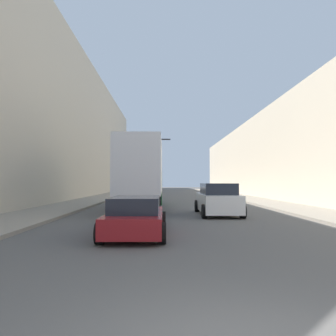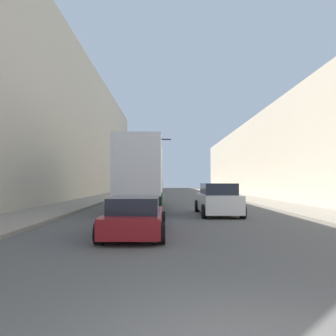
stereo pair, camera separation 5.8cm
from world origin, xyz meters
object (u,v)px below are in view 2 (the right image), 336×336
Objects in this scene: semi_truck at (143,174)px; sedan_car at (135,216)px; suv_car at (218,200)px; traffic_signal_gantry at (131,154)px.

sedan_car is (0.42, -10.31, -1.71)m from semi_truck.
suv_car is (3.93, 6.66, 0.19)m from sedan_car.
semi_truck reaches higher than sedan_car.
traffic_signal_gantry reaches higher than suv_car.
semi_truck is 2.53× the size of sedan_car.
traffic_signal_gantry is (-6.42, 16.08, 3.82)m from suv_car.
sedan_car is 23.23m from traffic_signal_gantry.
semi_truck is 2.44× the size of suv_car.
sedan_car is at bearing -120.53° from suv_car.
suv_car is 17.73m from traffic_signal_gantry.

